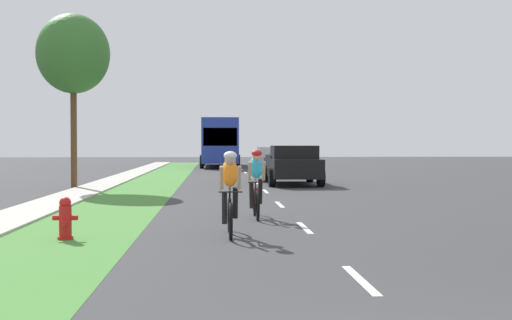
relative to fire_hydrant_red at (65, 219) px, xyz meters
name	(u,v)px	position (x,y,z in m)	size (l,w,h in m)	color
ground_plane	(263,189)	(4.49, 12.63, -0.37)	(120.00, 120.00, 0.00)	#38383A
grass_verge	(143,190)	(0.00, 12.63, -0.37)	(2.52, 70.00, 0.01)	#478438
sidewalk_concrete	(89,190)	(-1.97, 12.63, -0.37)	(1.41, 70.00, 0.10)	#B2ADA3
lane_markings_center	(256,183)	(4.49, 16.63, -0.37)	(0.12, 52.71, 0.01)	white
fire_hydrant_red	(65,219)	(0.00, 0.00, 0.00)	(0.44, 0.38, 0.76)	red
cyclist_lead	(230,193)	(2.95, 0.19, 0.44)	(0.42, 1.72, 1.58)	black
cyclist_trailing	(256,183)	(3.62, 3.09, 0.44)	(0.42, 1.72, 1.58)	black
pickup_black	(292,165)	(5.93, 15.39, 0.46)	(2.22, 5.10, 1.64)	black
sedan_silver	(271,159)	(6.08, 27.41, 0.40)	(1.98, 4.30, 1.52)	#A5A8AD
bus_blue	(219,140)	(3.04, 37.27, 1.61)	(2.78, 11.60, 3.48)	#23389E
suv_white	(215,151)	(2.73, 56.86, 0.58)	(2.15, 4.70, 1.79)	silver
street_tree_near	(73,54)	(-2.78, 13.87, 4.80)	(2.80, 2.80, 6.74)	brown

